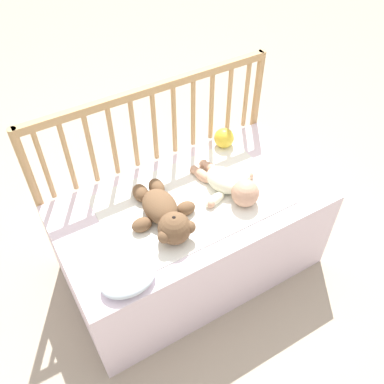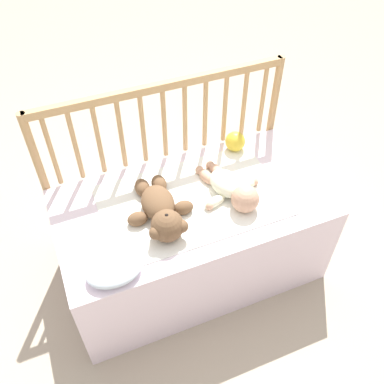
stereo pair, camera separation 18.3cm
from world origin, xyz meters
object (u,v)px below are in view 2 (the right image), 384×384
Objects in this scene: teddy_bear at (161,211)px; baby at (231,188)px; small_pillow at (114,270)px; toy_ball at (235,141)px.

baby is at bearing 2.65° from teddy_bear.
teddy_bear is 1.83× the size of small_pillow.
small_pillow is (-0.58, -0.21, -0.02)m from baby.
baby is 1.72× the size of small_pillow.
toy_ball is (0.49, 0.29, -0.01)m from teddy_bear.
toy_ball is at bearing 31.01° from teddy_bear.
baby is at bearing 19.50° from small_pillow.
small_pillow is 0.89m from toy_ball.
baby is 0.32m from toy_ball.
small_pillow is at bearing -146.85° from toy_ball.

